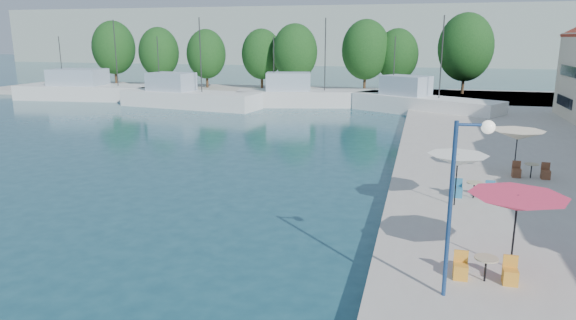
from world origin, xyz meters
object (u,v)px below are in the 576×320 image
(trawler_03, at_px, (306,97))
(umbrella_white, at_px, (458,160))
(trawler_02, at_px, (187,98))
(trawler_04, at_px, (421,103))
(trawler_01, at_px, (99,91))
(umbrella_pink, at_px, (517,203))
(street_lamp, at_px, (465,177))
(umbrella_cream, at_px, (518,135))

(trawler_03, xyz_separation_m, umbrella_white, (14.50, -35.03, 1.54))
(trawler_02, height_order, trawler_04, same)
(trawler_01, xyz_separation_m, trawler_02, (14.07, -3.98, 0.00))
(trawler_02, relative_size, trawler_04, 1.08)
(trawler_03, relative_size, umbrella_white, 6.64)
(trawler_02, bearing_deg, umbrella_pink, -42.85)
(umbrella_white, relative_size, street_lamp, 0.51)
(trawler_02, relative_size, umbrella_pink, 5.61)
(trawler_02, height_order, umbrella_white, trawler_02)
(trawler_04, height_order, umbrella_pink, trawler_04)
(trawler_02, bearing_deg, umbrella_cream, -29.43)
(umbrella_white, bearing_deg, umbrella_cream, 61.61)
(trawler_01, bearing_deg, umbrella_white, -45.79)
(umbrella_cream, bearing_deg, trawler_03, 121.70)
(trawler_03, height_order, umbrella_pink, trawler_03)
(umbrella_pink, height_order, umbrella_cream, umbrella_pink)
(umbrella_cream, distance_m, street_lamp, 15.13)
(trawler_02, bearing_deg, street_lamp, -46.28)
(umbrella_white, bearing_deg, trawler_01, 140.12)
(street_lamp, bearing_deg, trawler_01, 127.12)
(street_lamp, bearing_deg, umbrella_cream, 69.19)
(trawler_03, bearing_deg, street_lamp, -85.33)
(umbrella_white, xyz_separation_m, umbrella_cream, (3.33, 6.16, 0.13))
(trawler_02, xyz_separation_m, umbrella_white, (27.31, -30.59, 1.54))
(umbrella_cream, xyz_separation_m, street_lamp, (-3.72, -14.60, 1.35))
(umbrella_pink, bearing_deg, umbrella_white, 102.81)
(trawler_04, bearing_deg, street_lamp, -58.22)
(umbrella_pink, bearing_deg, trawler_01, 136.42)
(trawler_01, xyz_separation_m, trawler_04, (39.68, -2.59, 0.00))
(umbrella_pink, relative_size, street_lamp, 0.59)
(trawler_03, xyz_separation_m, street_lamp, (14.11, -43.47, 3.02))
(umbrella_white, bearing_deg, umbrella_pink, -77.19)
(trawler_02, xyz_separation_m, umbrella_pink, (28.71, -36.72, 1.70))
(trawler_01, bearing_deg, umbrella_pink, -49.50)
(trawler_02, distance_m, umbrella_white, 41.04)
(street_lamp, bearing_deg, trawler_04, 85.35)
(trawler_02, bearing_deg, umbrella_white, -39.10)
(umbrella_white, bearing_deg, trawler_03, 112.49)
(trawler_04, xyz_separation_m, umbrella_pink, (3.10, -38.12, 1.70))
(umbrella_cream, bearing_deg, street_lamp, -104.31)
(umbrella_pink, distance_m, umbrella_cream, 12.44)
(trawler_01, relative_size, street_lamp, 4.34)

